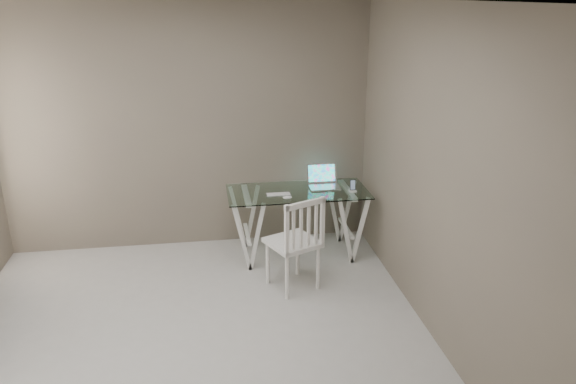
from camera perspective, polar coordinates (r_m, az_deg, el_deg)
The scene contains 7 objects.
room at distance 3.99m, azimuth -11.85°, elevation 4.17°, with size 4.50×4.52×2.71m.
desk at distance 6.13m, azimuth 0.96°, elevation -3.11°, with size 1.50×0.70×0.75m.
chair at distance 5.35m, azimuth 0.95°, elevation -4.86°, with size 0.58×0.58×0.97m.
laptop at distance 6.16m, azimuth 3.59°, elevation 1.11°, with size 0.33×0.31×0.22m.
keyboard at distance 5.89m, azimuth -0.99°, elevation -0.24°, with size 0.26×0.11×0.01m, color silver.
mouse at distance 5.76m, azimuth -0.06°, elevation -0.56°, with size 0.10×0.06×0.03m, color silver.
phone_dock at distance 6.01m, azimuth 6.59°, elevation 0.38°, with size 0.07×0.07×0.13m.
Camera 1 is at (0.17, -3.83, 2.75)m, focal length 35.00 mm.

